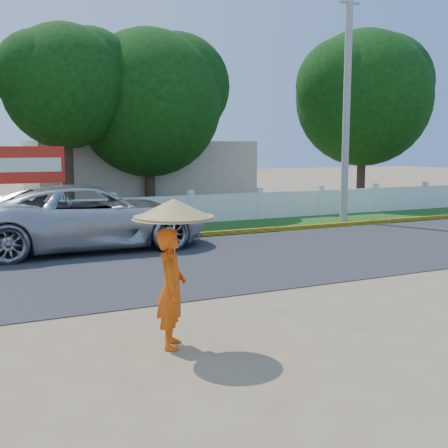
# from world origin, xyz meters

# --- Properties ---
(ground) EXTENTS (120.00, 120.00, 0.00)m
(ground) POSITION_xyz_m (0.00, 0.00, 0.00)
(ground) COLOR #9E8460
(ground) RESTS_ON ground
(road) EXTENTS (60.00, 7.00, 0.02)m
(road) POSITION_xyz_m (0.00, 4.50, 0.01)
(road) COLOR #38383A
(road) RESTS_ON ground
(grass_verge) EXTENTS (60.00, 3.50, 0.03)m
(grass_verge) POSITION_xyz_m (0.00, 9.75, 0.01)
(grass_verge) COLOR #2D601E
(grass_verge) RESTS_ON ground
(curb) EXTENTS (40.00, 0.18, 0.16)m
(curb) POSITION_xyz_m (0.00, 8.05, 0.08)
(curb) COLOR yellow
(curb) RESTS_ON ground
(fence) EXTENTS (40.00, 0.10, 1.10)m
(fence) POSITION_xyz_m (0.00, 11.20, 0.55)
(fence) COLOR silver
(fence) RESTS_ON ground
(building_near) EXTENTS (10.00, 6.00, 3.20)m
(building_near) POSITION_xyz_m (3.00, 18.00, 1.60)
(building_near) COLOR #B7AD99
(building_near) RESTS_ON ground
(utility_pole) EXTENTS (0.28, 0.28, 9.12)m
(utility_pole) POSITION_xyz_m (8.72, 9.23, 4.56)
(utility_pole) COLOR gray
(utility_pole) RESTS_ON ground
(vehicle) EXTENTS (6.72, 3.13, 1.86)m
(vehicle) POSITION_xyz_m (-1.63, 7.46, 0.93)
(vehicle) COLOR #AEB2B7
(vehicle) RESTS_ON ground
(monk_with_parasol) EXTENTS (1.20, 1.20, 2.18)m
(monk_with_parasol) POSITION_xyz_m (-2.31, -1.11, 1.42)
(monk_with_parasol) COLOR #D94E0B
(monk_with_parasol) RESTS_ON ground
(billboard) EXTENTS (2.50, 0.13, 2.95)m
(billboard) POSITION_xyz_m (-2.72, 12.30, 2.14)
(billboard) COLOR gray
(billboard) RESTS_ON ground
(tree_row) EXTENTS (34.18, 7.30, 8.86)m
(tree_row) POSITION_xyz_m (0.86, 14.56, 4.96)
(tree_row) COLOR #473828
(tree_row) RESTS_ON ground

